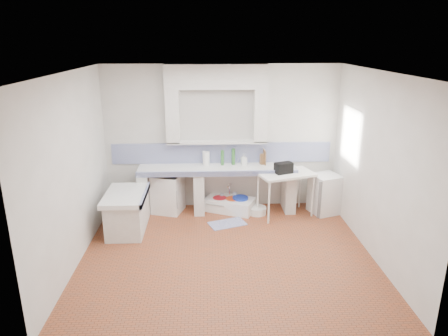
{
  "coord_description": "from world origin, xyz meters",
  "views": [
    {
      "loc": [
        -0.3,
        -5.72,
        3.23
      ],
      "look_at": [
        0.0,
        1.0,
        1.1
      ],
      "focal_mm": 32.75,
      "sensor_mm": 36.0,
      "label": 1
    }
  ],
  "objects_px": {
    "stove": "(168,193)",
    "fridge": "(325,194)",
    "side_table": "(285,194)",
    "sink": "(230,205)"
  },
  "relations": [
    {
      "from": "side_table",
      "to": "sink",
      "type": "bearing_deg",
      "value": 147.49
    },
    {
      "from": "stove",
      "to": "side_table",
      "type": "xyz_separation_m",
      "value": [
        2.24,
        -0.28,
        0.05
      ]
    },
    {
      "from": "fridge",
      "to": "stove",
      "type": "bearing_deg",
      "value": 157.14
    },
    {
      "from": "side_table",
      "to": "stove",
      "type": "bearing_deg",
      "value": 154.58
    },
    {
      "from": "side_table",
      "to": "fridge",
      "type": "relative_size",
      "value": 1.34
    },
    {
      "from": "sink",
      "to": "fridge",
      "type": "bearing_deg",
      "value": 18.86
    },
    {
      "from": "side_table",
      "to": "fridge",
      "type": "bearing_deg",
      "value": -11.07
    },
    {
      "from": "fridge",
      "to": "side_table",
      "type": "bearing_deg",
      "value": 167.76
    },
    {
      "from": "stove",
      "to": "fridge",
      "type": "relative_size",
      "value": 0.99
    },
    {
      "from": "stove",
      "to": "fridge",
      "type": "bearing_deg",
      "value": 13.24
    }
  ]
}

